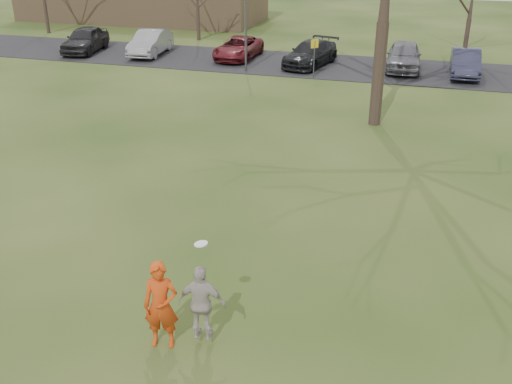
% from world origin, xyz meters
% --- Properties ---
extents(ground, '(120.00, 120.00, 0.00)m').
position_xyz_m(ground, '(0.00, 0.00, 0.00)').
color(ground, '#1E380F').
rests_on(ground, ground).
extents(parking_strip, '(62.00, 6.50, 0.04)m').
position_xyz_m(parking_strip, '(0.00, 25.00, 0.02)').
color(parking_strip, black).
rests_on(parking_strip, ground).
extents(player_defender, '(0.78, 0.60, 1.92)m').
position_xyz_m(player_defender, '(-0.65, -0.49, 0.96)').
color(player_defender, '#C73D10').
rests_on(player_defender, ground).
extents(car_0, '(2.55, 4.88, 1.58)m').
position_xyz_m(car_0, '(-17.45, 24.50, 0.83)').
color(car_0, '#242326').
rests_on(car_0, parking_strip).
extents(car_1, '(2.04, 4.72, 1.51)m').
position_xyz_m(car_1, '(-13.05, 24.90, 0.79)').
color(car_1, gray).
rests_on(car_1, parking_strip).
extents(car_2, '(2.21, 4.66, 1.28)m').
position_xyz_m(car_2, '(-7.38, 25.39, 0.68)').
color(car_2, maroon).
rests_on(car_2, parking_strip).
extents(car_3, '(2.95, 5.08, 1.38)m').
position_xyz_m(car_3, '(-2.74, 24.77, 0.73)').
color(car_3, black).
rests_on(car_3, parking_strip).
extents(car_4, '(2.05, 4.72, 1.58)m').
position_xyz_m(car_4, '(2.55, 25.19, 0.83)').
color(car_4, slate).
rests_on(car_4, parking_strip).
extents(car_5, '(1.52, 4.29, 1.41)m').
position_xyz_m(car_5, '(5.87, 24.73, 0.75)').
color(car_5, '#2B2C41').
rests_on(car_5, parking_strip).
extents(catching_play, '(1.01, 0.63, 2.06)m').
position_xyz_m(catching_play, '(0.14, -0.28, 1.02)').
color(catching_play, '#B4A9A1').
rests_on(catching_play, ground).
extents(sign_yellow, '(0.35, 0.35, 2.08)m').
position_xyz_m(sign_yellow, '(-2.00, 22.00, 1.45)').
color(sign_yellow, '#47474C').
rests_on(sign_yellow, ground).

